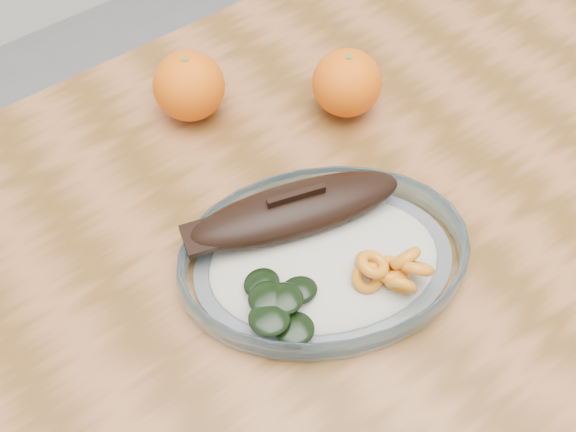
{
  "coord_description": "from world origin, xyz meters",
  "views": [
    {
      "loc": [
        -0.29,
        -0.3,
        1.36
      ],
      "look_at": [
        -0.03,
        0.06,
        0.77
      ],
      "focal_mm": 45.0,
      "sensor_mm": 36.0,
      "label": 1
    }
  ],
  "objects": [
    {
      "name": "orange_left",
      "position": [
        -0.01,
        0.26,
        0.79
      ],
      "size": [
        0.08,
        0.08,
        0.08
      ],
      "primitive_type": "sphere",
      "color": "#E95204",
      "rests_on": "dining_table"
    },
    {
      "name": "orange_right",
      "position": [
        0.13,
        0.16,
        0.79
      ],
      "size": [
        0.08,
        0.08,
        0.08
      ],
      "primitive_type": "sphere",
      "color": "#E95204",
      "rests_on": "dining_table"
    },
    {
      "name": "plated_meal",
      "position": [
        -0.03,
        -0.0,
        0.77
      ],
      "size": [
        0.69,
        0.69,
        0.08
      ],
      "rotation": [
        0.0,
        0.0,
        -0.43
      ],
      "color": "white",
      "rests_on": "dining_table"
    },
    {
      "name": "dining_table",
      "position": [
        0.0,
        0.0,
        0.65
      ],
      "size": [
        1.2,
        0.8,
        0.75
      ],
      "color": "brown",
      "rests_on": "ground"
    }
  ]
}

